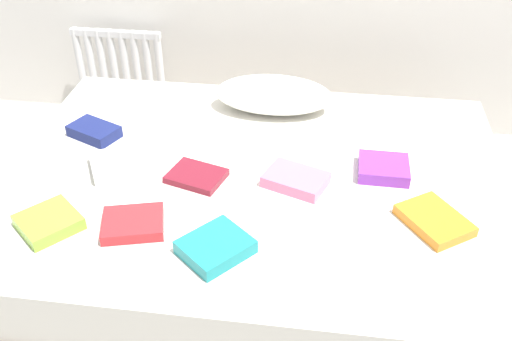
{
  "coord_description": "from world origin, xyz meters",
  "views": [
    {
      "loc": [
        0.25,
        -1.8,
        1.8
      ],
      "look_at": [
        0.0,
        0.05,
        0.48
      ],
      "focal_mm": 40.26,
      "sensor_mm": 36.0,
      "label": 1
    }
  ],
  "objects_px": {
    "textbook_white": "(123,163)",
    "textbook_orange": "(434,220)",
    "radiator": "(120,67)",
    "textbook_pink": "(296,180)",
    "textbook_teal": "(216,247)",
    "textbook_navy": "(94,131)",
    "textbook_purple": "(383,168)",
    "textbook_lime": "(49,222)",
    "pillow": "(273,95)",
    "textbook_red": "(133,224)",
    "bed": "(254,223)",
    "textbook_maroon": "(196,176)"
  },
  "relations": [
    {
      "from": "pillow",
      "to": "textbook_navy",
      "type": "height_order",
      "value": "pillow"
    },
    {
      "from": "pillow",
      "to": "textbook_red",
      "type": "distance_m",
      "value": 0.97
    },
    {
      "from": "radiator",
      "to": "textbook_navy",
      "type": "bearing_deg",
      "value": -75.7
    },
    {
      "from": "pillow",
      "to": "textbook_purple",
      "type": "height_order",
      "value": "pillow"
    },
    {
      "from": "textbook_pink",
      "to": "textbook_white",
      "type": "relative_size",
      "value": 0.92
    },
    {
      "from": "bed",
      "to": "textbook_orange",
      "type": "distance_m",
      "value": 0.74
    },
    {
      "from": "textbook_purple",
      "to": "textbook_red",
      "type": "relative_size",
      "value": 0.93
    },
    {
      "from": "textbook_orange",
      "to": "textbook_red",
      "type": "distance_m",
      "value": 1.04
    },
    {
      "from": "radiator",
      "to": "textbook_navy",
      "type": "height_order",
      "value": "radiator"
    },
    {
      "from": "pillow",
      "to": "textbook_maroon",
      "type": "xyz_separation_m",
      "value": [
        -0.23,
        -0.58,
        -0.06
      ]
    },
    {
      "from": "pillow",
      "to": "bed",
      "type": "bearing_deg",
      "value": -91.79
    },
    {
      "from": "textbook_maroon",
      "to": "textbook_red",
      "type": "height_order",
      "value": "textbook_red"
    },
    {
      "from": "textbook_pink",
      "to": "textbook_teal",
      "type": "bearing_deg",
      "value": -98.72
    },
    {
      "from": "radiator",
      "to": "textbook_teal",
      "type": "xyz_separation_m",
      "value": [
        0.91,
        -1.66,
        0.19
      ]
    },
    {
      "from": "textbook_teal",
      "to": "textbook_navy",
      "type": "bearing_deg",
      "value": 86.63
    },
    {
      "from": "textbook_lime",
      "to": "textbook_pink",
      "type": "bearing_deg",
      "value": 64.97
    },
    {
      "from": "bed",
      "to": "textbook_pink",
      "type": "xyz_separation_m",
      "value": [
        0.16,
        -0.05,
        0.28
      ]
    },
    {
      "from": "bed",
      "to": "textbook_orange",
      "type": "height_order",
      "value": "textbook_orange"
    },
    {
      "from": "radiator",
      "to": "textbook_lime",
      "type": "height_order",
      "value": "radiator"
    },
    {
      "from": "pillow",
      "to": "textbook_white",
      "type": "height_order",
      "value": "pillow"
    },
    {
      "from": "textbook_navy",
      "to": "textbook_teal",
      "type": "xyz_separation_m",
      "value": [
        0.65,
        -0.64,
        -0.0
      ]
    },
    {
      "from": "textbook_maroon",
      "to": "textbook_purple",
      "type": "height_order",
      "value": "textbook_purple"
    },
    {
      "from": "textbook_orange",
      "to": "textbook_lime",
      "type": "xyz_separation_m",
      "value": [
        -1.31,
        -0.19,
        0.0
      ]
    },
    {
      "from": "textbook_maroon",
      "to": "textbook_navy",
      "type": "relative_size",
      "value": 1.0
    },
    {
      "from": "textbook_white",
      "to": "textbook_orange",
      "type": "bearing_deg",
      "value": -35.97
    },
    {
      "from": "textbook_white",
      "to": "textbook_purple",
      "type": "height_order",
      "value": "textbook_white"
    },
    {
      "from": "textbook_pink",
      "to": "textbook_lime",
      "type": "relative_size",
      "value": 1.2
    },
    {
      "from": "textbook_orange",
      "to": "textbook_teal",
      "type": "xyz_separation_m",
      "value": [
        -0.72,
        -0.24,
        0.01
      ]
    },
    {
      "from": "textbook_navy",
      "to": "textbook_purple",
      "type": "bearing_deg",
      "value": 19.08
    },
    {
      "from": "textbook_white",
      "to": "textbook_purple",
      "type": "distance_m",
      "value": 1.02
    },
    {
      "from": "textbook_lime",
      "to": "bed",
      "type": "bearing_deg",
      "value": 73.26
    },
    {
      "from": "textbook_orange",
      "to": "textbook_navy",
      "type": "relative_size",
      "value": 1.13
    },
    {
      "from": "bed",
      "to": "textbook_purple",
      "type": "xyz_separation_m",
      "value": [
        0.5,
        0.07,
        0.28
      ]
    },
    {
      "from": "textbook_maroon",
      "to": "textbook_lime",
      "type": "distance_m",
      "value": 0.56
    },
    {
      "from": "radiator",
      "to": "textbook_red",
      "type": "xyz_separation_m",
      "value": [
        0.61,
        -1.58,
        0.18
      ]
    },
    {
      "from": "textbook_purple",
      "to": "textbook_navy",
      "type": "relative_size",
      "value": 0.93
    },
    {
      "from": "textbook_pink",
      "to": "textbook_navy",
      "type": "distance_m",
      "value": 0.91
    },
    {
      "from": "textbook_navy",
      "to": "textbook_lime",
      "type": "height_order",
      "value": "textbook_navy"
    },
    {
      "from": "bed",
      "to": "textbook_navy",
      "type": "relative_size",
      "value": 9.67
    },
    {
      "from": "radiator",
      "to": "textbook_maroon",
      "type": "bearing_deg",
      "value": -58.98
    },
    {
      "from": "radiator",
      "to": "textbook_pink",
      "type": "relative_size",
      "value": 2.38
    },
    {
      "from": "textbook_white",
      "to": "textbook_purple",
      "type": "bearing_deg",
      "value": -21.33
    },
    {
      "from": "textbook_white",
      "to": "textbook_maroon",
      "type": "bearing_deg",
      "value": -33.05
    },
    {
      "from": "textbook_orange",
      "to": "textbook_navy",
      "type": "bearing_deg",
      "value": -141.13
    },
    {
      "from": "textbook_red",
      "to": "textbook_navy",
      "type": "xyz_separation_m",
      "value": [
        -0.35,
        0.56,
        0.0
      ]
    },
    {
      "from": "textbook_pink",
      "to": "textbook_white",
      "type": "bearing_deg",
      "value": -160.88
    },
    {
      "from": "textbook_pink",
      "to": "textbook_orange",
      "type": "relative_size",
      "value": 0.96
    },
    {
      "from": "textbook_white",
      "to": "textbook_navy",
      "type": "height_order",
      "value": "same"
    },
    {
      "from": "textbook_pink",
      "to": "textbook_red",
      "type": "xyz_separation_m",
      "value": [
        -0.53,
        -0.33,
        -0.0
      ]
    },
    {
      "from": "bed",
      "to": "textbook_navy",
      "type": "distance_m",
      "value": 0.79
    }
  ]
}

